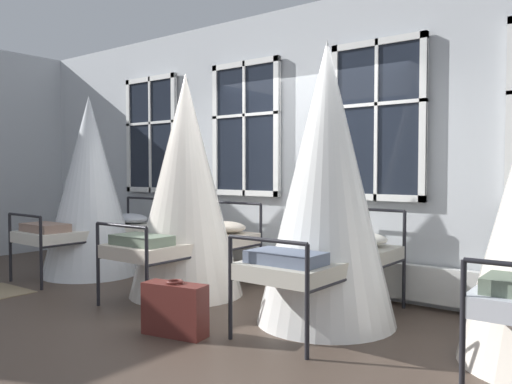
% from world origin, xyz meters
% --- Properties ---
extents(ground, '(18.81, 18.81, 0.00)m').
position_xyz_m(ground, '(0.00, 0.00, 0.00)').
color(ground, '#4C3D33').
extents(back_wall_with_windows, '(10.40, 0.10, 3.33)m').
position_xyz_m(back_wall_with_windows, '(0.00, 1.18, 1.67)').
color(back_wall_with_windows, silver).
rests_on(back_wall_with_windows, ground).
extents(window_bank, '(6.45, 0.10, 2.70)m').
position_xyz_m(window_bank, '(0.00, 1.06, 1.12)').
color(window_bank, black).
rests_on(window_bank, ground).
extents(cot_first, '(1.26, 1.85, 2.38)m').
position_xyz_m(cot_first, '(-2.72, 0.04, 1.15)').
color(cot_first, black).
rests_on(cot_first, ground).
extents(cot_second, '(1.26, 1.85, 2.46)m').
position_xyz_m(cot_second, '(-0.89, 0.01, 1.19)').
color(cot_second, black).
rests_on(cot_second, ground).
extents(cot_third, '(1.26, 1.84, 2.56)m').
position_xyz_m(cot_third, '(0.89, 0.03, 1.24)').
color(cot_third, black).
rests_on(cot_third, ground).
extents(suitcase_dark, '(0.59, 0.31, 0.47)m').
position_xyz_m(suitcase_dark, '(0.08, -1.08, 0.22)').
color(suitcase_dark, '#5B231E').
rests_on(suitcase_dark, ground).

